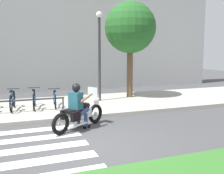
# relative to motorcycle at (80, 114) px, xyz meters

# --- Properties ---
(ground_plane) EXTENTS (48.00, 48.00, 0.00)m
(ground_plane) POSITION_rel_motorcycle_xyz_m (-0.38, -1.30, -0.46)
(ground_plane) COLOR #424244
(sidewalk) EXTENTS (24.00, 4.40, 0.15)m
(sidewalk) POSITION_rel_motorcycle_xyz_m (-0.38, 3.14, -0.39)
(sidewalk) COLOR #A8A399
(sidewalk) RESTS_ON ground
(crosswalk_stripe_1) EXTENTS (2.80, 0.40, 0.01)m
(crosswalk_stripe_1) POSITION_rel_motorcycle_xyz_m (-1.51, -2.10, -0.46)
(crosswalk_stripe_1) COLOR white
(crosswalk_stripe_1) RESTS_ON ground
(crosswalk_stripe_2) EXTENTS (2.80, 0.40, 0.01)m
(crosswalk_stripe_2) POSITION_rel_motorcycle_xyz_m (-1.51, -1.30, -0.46)
(crosswalk_stripe_2) COLOR white
(crosswalk_stripe_2) RESTS_ON ground
(crosswalk_stripe_3) EXTENTS (2.80, 0.40, 0.01)m
(crosswalk_stripe_3) POSITION_rel_motorcycle_xyz_m (-1.51, -0.50, -0.46)
(crosswalk_stripe_3) COLOR white
(crosswalk_stripe_3) RESTS_ON ground
(crosswalk_stripe_4) EXTENTS (2.80, 0.40, 0.01)m
(crosswalk_stripe_4) POSITION_rel_motorcycle_xyz_m (-1.51, 0.30, -0.46)
(crosswalk_stripe_4) COLOR white
(crosswalk_stripe_4) RESTS_ON ground
(motorcycle) EXTENTS (1.92, 1.31, 1.24)m
(motorcycle) POSITION_rel_motorcycle_xyz_m (0.00, 0.00, 0.00)
(motorcycle) COLOR black
(motorcycle) RESTS_ON ground
(rider) EXTENTS (0.77, 0.73, 1.44)m
(rider) POSITION_rel_motorcycle_xyz_m (-0.07, -0.04, 0.37)
(rider) COLOR #1E4C59
(rider) RESTS_ON ground
(bicycle_1) EXTENTS (0.48, 1.64, 0.80)m
(bicycle_1) POSITION_rel_motorcycle_xyz_m (-1.99, 2.89, 0.05)
(bicycle_1) COLOR black
(bicycle_1) RESTS_ON sidewalk
(bicycle_2) EXTENTS (0.48, 1.66, 0.80)m
(bicycle_2) POSITION_rel_motorcycle_xyz_m (-1.18, 2.89, 0.05)
(bicycle_2) COLOR black
(bicycle_2) RESTS_ON sidewalk
(bicycle_3) EXTENTS (0.48, 1.61, 0.72)m
(bicycle_3) POSITION_rel_motorcycle_xyz_m (-0.36, 2.89, 0.02)
(bicycle_3) COLOR black
(bicycle_3) RESTS_ON sidewalk
(bike_rack) EXTENTS (3.04, 0.07, 0.49)m
(bike_rack) POSITION_rel_motorcycle_xyz_m (-1.58, 2.34, 0.10)
(bike_rack) COLOR #333338
(bike_rack) RESTS_ON sidewalk
(street_lamp) EXTENTS (0.28, 0.28, 4.20)m
(street_lamp) POSITION_rel_motorcycle_xyz_m (1.80, 3.54, 2.09)
(street_lamp) COLOR #2D2D33
(street_lamp) RESTS_ON ground
(tree_near_rack) EXTENTS (2.51, 2.51, 4.84)m
(tree_near_rack) POSITION_rel_motorcycle_xyz_m (3.51, 3.94, 3.09)
(tree_near_rack) COLOR brown
(tree_near_rack) RESTS_ON ground
(building_backdrop) EXTENTS (24.00, 1.20, 9.29)m
(building_backdrop) POSITION_rel_motorcycle_xyz_m (-0.38, 8.84, 4.18)
(building_backdrop) COLOR #A7A7A7
(building_backdrop) RESTS_ON ground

